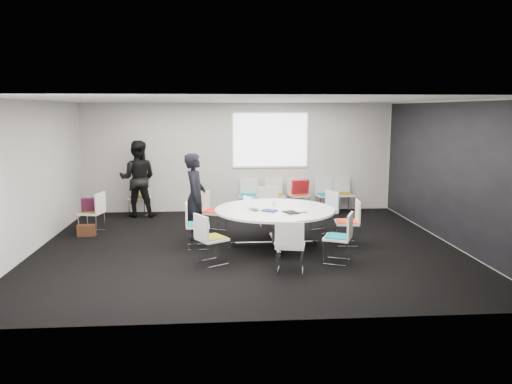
{
  "coord_description": "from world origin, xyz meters",
  "views": [
    {
      "loc": [
        -0.53,
        -9.39,
        2.62
      ],
      "look_at": [
        0.2,
        0.4,
        1.0
      ],
      "focal_mm": 35.0,
      "sensor_mm": 36.0,
      "label": 1
    }
  ],
  "objects": [
    {
      "name": "person_back",
      "position": [
        -2.53,
        2.96,
        0.94
      ],
      "size": [
        0.94,
        0.75,
        1.89
      ],
      "primitive_type": "imported",
      "rotation": [
        0.0,
        0.0,
        3.11
      ],
      "color": "black",
      "rests_on": "ground"
    },
    {
      "name": "laptop",
      "position": [
        0.16,
        -0.05,
        0.74
      ],
      "size": [
        0.3,
        0.36,
        0.02
      ],
      "primitive_type": "imported",
      "rotation": [
        0.0,
        0.0,
        1.96
      ],
      "color": "#333338",
      "rests_on": "conference_table"
    },
    {
      "name": "chair_person_back",
      "position": [
        -2.53,
        3.12,
        0.28
      ],
      "size": [
        0.55,
        0.54,
        0.88
      ],
      "rotation": [
        0.0,
        0.0,
        2.91
      ],
      "color": "silver",
      "rests_on": "ground"
    },
    {
      "name": "chair_ring_a",
      "position": [
        1.96,
        -0.03,
        0.28
      ],
      "size": [
        0.5,
        0.51,
        0.88
      ],
      "rotation": [
        0.0,
        0.0,
        1.46
      ],
      "color": "silver",
      "rests_on": "ground"
    },
    {
      "name": "chair_back_a",
      "position": [
        0.22,
        3.17,
        0.28
      ],
      "size": [
        0.52,
        0.51,
        0.88
      ],
      "rotation": [
        0.0,
        0.0,
        3.0
      ],
      "color": "silver",
      "rests_on": "ground"
    },
    {
      "name": "chair_spare_left",
      "position": [
        -3.26,
        1.32,
        0.28
      ],
      "size": [
        0.54,
        0.55,
        0.88
      ],
      "rotation": [
        0.0,
        0.0,
        1.36
      ],
      "color": "silver",
      "rests_on": "ground"
    },
    {
      "name": "chair_ring_e",
      "position": [
        -0.96,
        -0.05,
        0.28
      ],
      "size": [
        0.47,
        0.48,
        0.88
      ],
      "rotation": [
        0.0,
        0.0,
        4.77
      ],
      "color": "silver",
      "rests_on": "ground"
    },
    {
      "name": "laptop_lid",
      "position": [
        0.02,
        0.06,
        0.86
      ],
      "size": [
        0.17,
        0.27,
        0.22
      ],
      "primitive_type": "cube",
      "rotation": [
        0.0,
        0.0,
        2.11
      ],
      "color": "silver",
      "rests_on": "conference_table"
    },
    {
      "name": "chair_back_d",
      "position": [
        2.21,
        3.12,
        0.28
      ],
      "size": [
        0.5,
        0.49,
        0.88
      ],
      "rotation": [
        0.0,
        0.0,
        3.23
      ],
      "color": "silver",
      "rests_on": "ground"
    },
    {
      "name": "red_jacket",
      "position": [
        1.51,
        2.94,
        0.7
      ],
      "size": [
        0.47,
        0.27,
        0.36
      ],
      "primitive_type": "cube",
      "rotation": [
        0.17,
        0.0,
        0.27
      ],
      "color": "#AD151B",
      "rests_on": "chair_back_c"
    },
    {
      "name": "maroon_bag",
      "position": [
        -3.27,
        1.32,
        0.62
      ],
      "size": [
        0.42,
        0.26,
        0.28
      ],
      "primitive_type": "cube",
      "rotation": [
        0.0,
        0.0,
        0.32
      ],
      "color": "#401127",
      "rests_on": "chair_spare_left"
    },
    {
      "name": "chair_ring_g",
      "position": [
        0.61,
        -1.61,
        0.28
      ],
      "size": [
        0.54,
        0.54,
        0.88
      ],
      "rotation": [
        0.0,
        0.0,
        6.07
      ],
      "color": "silver",
      "rests_on": "ground"
    },
    {
      "name": "chair_back_b",
      "position": [
        0.9,
        3.16,
        0.28
      ],
      "size": [
        0.5,
        0.49,
        0.88
      ],
      "rotation": [
        0.0,
        0.0,
        3.24
      ],
      "color": "silver",
      "rests_on": "ground"
    },
    {
      "name": "chair_ring_d",
      "position": [
        -0.68,
        1.16,
        0.28
      ],
      "size": [
        0.6,
        0.61,
        0.88
      ],
      "rotation": [
        0.0,
        0.0,
        4.27
      ],
      "color": "silver",
      "rests_on": "ground"
    },
    {
      "name": "projection_screen",
      "position": [
        0.8,
        3.46,
        1.85
      ],
      "size": [
        1.9,
        0.03,
        1.35
      ],
      "primitive_type": "cube",
      "color": "white",
      "rests_on": "room_shell"
    },
    {
      "name": "chair_back_c",
      "position": [
        1.51,
        3.17,
        0.28
      ],
      "size": [
        0.56,
        0.55,
        0.88
      ],
      "rotation": [
        0.0,
        0.0,
        3.39
      ],
      "color": "silver",
      "rests_on": "ground"
    },
    {
      "name": "chair_ring_b",
      "position": [
        1.74,
        1.04,
        0.28
      ],
      "size": [
        0.59,
        0.6,
        0.88
      ],
      "rotation": [
        0.0,
        0.0,
        1.98
      ],
      "color": "silver",
      "rests_on": "ground"
    },
    {
      "name": "room_shell",
      "position": [
        0.09,
        0.0,
        1.4
      ],
      "size": [
        8.08,
        7.08,
        2.88
      ],
      "color": "black",
      "rests_on": "ground"
    },
    {
      "name": "phone",
      "position": [
        1.02,
        -0.39,
        0.73
      ],
      "size": [
        0.15,
        0.09,
        0.01
      ],
      "primitive_type": "cube",
      "rotation": [
        0.0,
        0.0,
        0.15
      ],
      "color": "black",
      "rests_on": "conference_table"
    },
    {
      "name": "person_main",
      "position": [
        -1.02,
        0.66,
        0.88
      ],
      "size": [
        0.48,
        0.68,
        1.76
      ],
      "primitive_type": "imported",
      "rotation": [
        0.0,
        0.0,
        1.47
      ],
      "color": "black",
      "rests_on": "ground"
    },
    {
      "name": "papers_front",
      "position": [
        1.28,
        -0.0,
        0.73
      ],
      "size": [
        0.31,
        0.23,
        0.0
      ],
      "primitive_type": "cube",
      "rotation": [
        0.0,
        0.0,
        0.06
      ],
      "color": "silver",
      "rests_on": "conference_table"
    },
    {
      "name": "notebook_black",
      "position": [
        0.79,
        -0.4,
        0.74
      ],
      "size": [
        0.31,
        0.36,
        0.02
      ],
      "primitive_type": "cube",
      "rotation": [
        0.0,
        0.0,
        0.37
      ],
      "color": "black",
      "rests_on": "conference_table"
    },
    {
      "name": "cup",
      "position": [
        0.55,
        0.29,
        0.78
      ],
      "size": [
        0.08,
        0.08,
        0.09
      ],
      "primitive_type": "cylinder",
      "color": "white",
      "rests_on": "conference_table"
    },
    {
      "name": "papers_right",
      "position": [
        1.12,
        0.25,
        0.73
      ],
      "size": [
        0.36,
        0.36,
        0.0
      ],
      "primitive_type": "cube",
      "rotation": [
        0.0,
        0.0,
        0.79
      ],
      "color": "silver",
      "rests_on": "conference_table"
    },
    {
      "name": "conference_table",
      "position": [
        0.53,
        0.02,
        0.55
      ],
      "size": [
        2.31,
        2.31,
        0.73
      ],
      "color": "silver",
      "rests_on": "ground"
    },
    {
      "name": "chair_ring_f",
      "position": [
        -0.68,
        -1.09,
        0.28
      ],
      "size": [
        0.62,
        0.63,
        0.88
      ],
      "rotation": [
        0.0,
        0.0,
        5.26
      ],
      "color": "silver",
      "rests_on": "ground"
    },
    {
      "name": "chair_back_e",
      "position": [
        2.7,
        3.17,
        0.28
      ],
      "size": [
        0.51,
        0.5,
        0.88
      ],
      "rotation": [
        0.0,
        0.0,
        3.26
      ],
      "color": "silver",
      "rests_on": "ground"
    },
    {
      "name": "chair_ring_h",
      "position": [
        1.51,
        -1.18,
        0.28
      ],
      "size": [
        0.6,
        0.6,
        0.88
      ],
      "rotation": [
        0.0,
        0.0,
        7.44
      ],
      "color": "silver",
      "rests_on": "ground"
    },
    {
      "name": "tablet_folio",
      "position": [
        0.41,
        -0.21,
        0.74
      ],
      "size": [
        0.33,
        0.31,
        0.03
      ],
      "primitive_type": "cube",
      "rotation": [
        0.0,
        0.0,
        -0.62
      ],
      "color": "navy",
      "rests_on": "conference_table"
    },
    {
      "name": "chair_ring_c",
      "position": [
        0.6,
        1.69,
        0.28
      ],
      "size": [
        0.47,
        0.46,
        0.88
      ],
      "rotation": [
        0.0,
        0.0,
        3.17
      ],
      "color": "silver",
      "rests_on": "ground"
    },
    {
      "name": "brown_bag",
      "position": [
        -3.33,
        1.05,
        0.12
      ],
      "size": [
        0.37,
        0.19,
        0.24
      ],
      "primitive_type": "cube",
      "rotation": [
        0.0,
        0.0,
        0.09
      ],
      "color": "#462516",
      "rests_on": "ground"
    }
  ]
}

